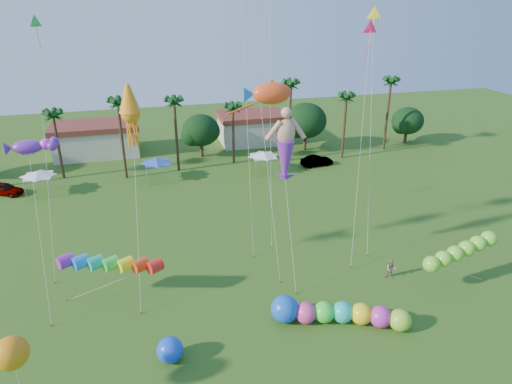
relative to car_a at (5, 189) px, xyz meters
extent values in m
cylinder|color=#3A2819|center=(6.22, 3.90, 3.51)|extent=(0.36, 0.36, 8.50)
cylinder|color=#3A2819|center=(14.22, 1.90, 4.26)|extent=(0.36, 0.36, 10.00)
cylinder|color=#3A2819|center=(21.22, 2.90, 4.01)|extent=(0.36, 0.36, 9.50)
cylinder|color=#3A2819|center=(29.22, 3.90, 3.26)|extent=(0.36, 0.36, 8.00)
cylinder|color=#3A2819|center=(37.22, 2.90, 4.76)|extent=(0.36, 0.36, 11.00)
cylinder|color=#3A2819|center=(45.22, 1.90, 3.76)|extent=(0.36, 0.36, 9.00)
cylinder|color=#3A2819|center=(53.22, 3.90, 4.51)|extent=(0.36, 0.36, 10.50)
sphere|color=#113814|center=(25.22, 7.90, 3.29)|extent=(5.46, 5.46, 5.46)
sphere|color=#113814|center=(41.22, 6.90, 3.91)|extent=(6.30, 6.30, 6.30)
sphere|color=#113814|center=(58.22, 5.90, 2.98)|extent=(5.04, 5.04, 5.04)
cube|color=beige|center=(10.22, 12.90, 1.26)|extent=(12.00, 7.00, 4.00)
cube|color=beige|center=(34.22, 12.90, 1.26)|extent=(10.00, 7.00, 4.00)
pyramid|color=white|center=(4.22, -1.10, 2.01)|extent=(3.00, 3.00, 0.60)
pyramid|color=blue|center=(18.22, -0.10, 2.01)|extent=(3.00, 3.00, 0.60)
pyramid|color=white|center=(32.22, -1.10, 2.01)|extent=(3.00, 3.00, 0.60)
imported|color=#4C4C54|center=(0.00, 0.00, 0.00)|extent=(4.65, 3.53, 1.48)
imported|color=#4C4C54|center=(40.27, -0.41, 0.00)|extent=(4.64, 2.07, 1.48)
imported|color=gray|center=(35.92, -27.92, 0.13)|extent=(1.02, 0.91, 1.75)
sphere|color=#EA3D8B|center=(26.83, -31.45, 0.08)|extent=(1.63, 1.63, 1.63)
sphere|color=#36E838|center=(28.18, -31.72, 0.08)|extent=(1.63, 1.63, 1.63)
sphere|color=#1BC2B3|center=(29.49, -32.09, 0.08)|extent=(1.63, 1.63, 1.63)
sphere|color=yellow|center=(30.74, -32.61, 0.08)|extent=(1.63, 1.63, 1.63)
sphere|color=#C52EB5|center=(31.94, -33.28, 0.08)|extent=(1.63, 1.63, 1.63)
sphere|color=#8FD12E|center=(33.12, -33.99, 0.08)|extent=(1.63, 1.63, 1.63)
sphere|color=blue|center=(25.40, -30.91, 0.30)|extent=(2.68, 2.68, 2.08)
sphere|color=blue|center=(16.82, -32.79, 0.14)|extent=(1.76, 1.76, 1.76)
cylinder|color=red|center=(14.55, -25.77, 2.32)|extent=(7.58, 3.49, 1.04)
cylinder|color=silver|center=(12.95, -24.96, 0.79)|extent=(7.05, 1.64, 3.08)
cylinder|color=brown|center=(9.44, -24.16, -0.66)|extent=(0.08, 0.08, 0.16)
ellipsoid|color=#71DF31|center=(37.69, -30.62, 1.97)|extent=(7.21, 3.44, 1.56)
cylinder|color=silver|center=(40.58, -30.47, 0.61)|extent=(5.80, 0.31, 2.73)
cylinder|color=brown|center=(43.47, -30.33, -0.66)|extent=(0.08, 0.08, 0.16)
sphere|color=orange|center=(8.58, -35.41, 4.23)|extent=(2.25, 2.25, 1.83)
cylinder|color=silver|center=(27.37, -26.14, 4.78)|extent=(0.08, 3.87, 11.05)
cylinder|color=brown|center=(27.34, -28.06, -0.66)|extent=(0.08, 0.08, 0.16)
ellipsoid|color=#FC4C1C|center=(27.18, -21.10, 14.20)|extent=(4.87, 1.66, 2.02)
cylinder|color=silver|center=(26.87, -23.66, 6.73)|extent=(0.64, 5.14, 14.94)
cylinder|color=brown|center=(26.57, -26.22, -0.66)|extent=(0.08, 0.08, 0.16)
cylinder|color=silver|center=(25.72, -18.37, 11.95)|extent=(0.63, 6.59, 25.38)
cylinder|color=brown|center=(25.42, -21.66, -0.66)|extent=(0.08, 0.08, 0.16)
cone|color=orange|center=(15.87, -22.45, 13.55)|extent=(1.93, 1.93, 4.51)
cylinder|color=silver|center=(15.47, -24.90, 6.41)|extent=(0.84, 4.92, 14.30)
cylinder|color=brown|center=(15.06, -27.34, -0.66)|extent=(0.08, 0.08, 0.16)
ellipsoid|color=purple|center=(8.62, -22.90, 11.73)|extent=(4.05, 2.98, 1.41)
cylinder|color=silver|center=(8.65, -25.01, 5.50)|extent=(0.07, 4.23, 12.48)
cylinder|color=brown|center=(8.67, -27.11, -0.66)|extent=(0.08, 0.08, 0.16)
cone|color=#FF1C5A|center=(34.99, -22.05, 19.13)|extent=(1.39, 0.41, 1.37)
cylinder|color=silver|center=(34.16, -23.87, 9.20)|extent=(1.68, 3.66, 19.88)
cylinder|color=brown|center=(33.34, -25.68, -0.66)|extent=(0.08, 0.08, 0.16)
cone|color=yellow|center=(36.11, -20.36, 20.08)|extent=(1.31, 0.90, 1.34)
cylinder|color=silver|center=(35.90, -22.30, 9.67)|extent=(0.45, 3.92, 20.83)
cylinder|color=brown|center=(35.69, -24.25, -0.66)|extent=(0.08, 0.08, 0.16)
cone|color=green|center=(9.59, -16.71, 19.64)|extent=(1.04, 1.01, 1.20)
cylinder|color=silver|center=(8.90, -19.03, 9.45)|extent=(1.42, 4.67, 20.39)
cylinder|color=brown|center=(8.20, -21.36, -0.66)|extent=(0.08, 0.08, 0.16)
cylinder|color=silver|center=(27.67, -18.97, 13.28)|extent=(0.36, 3.27, 28.03)
cylinder|color=brown|center=(27.51, -20.59, -0.66)|extent=(0.08, 0.08, 0.16)
camera|label=1|loc=(16.26, -56.79, 21.66)|focal=32.00mm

